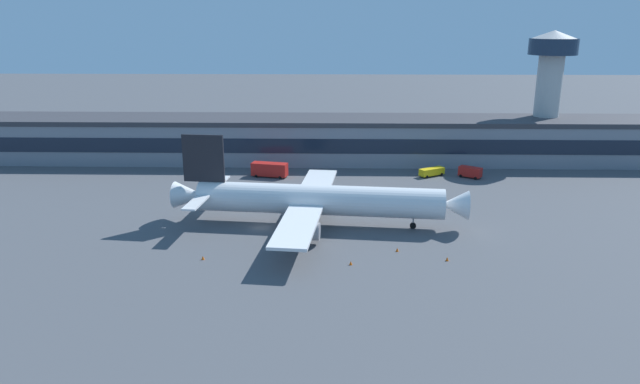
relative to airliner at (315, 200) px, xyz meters
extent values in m
plane|color=#4C4F54|center=(-9.34, -1.63, -4.70)|extent=(600.00, 600.00, 0.00)
cube|color=gray|center=(-9.34, 49.84, 0.38)|extent=(191.24, 16.52, 10.17)
cube|color=#38383D|center=(-9.34, 49.84, 6.07)|extent=(195.06, 16.85, 1.20)
cube|color=#192333|center=(-9.34, 41.53, 0.89)|extent=(187.41, 0.16, 3.66)
cylinder|color=white|center=(0.89, -0.09, 0.01)|extent=(44.45, 9.70, 5.42)
cone|color=white|center=(24.47, -2.40, 0.01)|extent=(5.35, 5.60, 5.14)
cone|color=white|center=(-22.96, 2.25, 0.01)|extent=(6.40, 5.43, 4.87)
cube|color=black|center=(-20.07, 1.97, 7.05)|extent=(7.59, 1.24, 8.66)
cube|color=white|center=(-19.00, 7.85, 0.83)|extent=(3.34, 9.93, 0.30)
cube|color=white|center=(-20.16, -4.01, 0.83)|extent=(3.34, 9.93, 0.30)
cube|color=white|center=(0.14, 12.69, -0.53)|extent=(7.91, 20.35, 0.50)
cube|color=white|center=(-2.33, -12.47, -0.53)|extent=(7.91, 20.35, 0.50)
cylinder|color=#99999E|center=(0.84, 9.62, -2.42)|extent=(4.74, 3.40, 2.98)
cylinder|color=#99999E|center=(-1.05, -9.60, -2.42)|extent=(4.74, 3.40, 2.98)
cylinder|color=black|center=(17.58, -1.73, -4.15)|extent=(1.14, 0.61, 1.10)
cylinder|color=slate|center=(17.58, -1.73, -2.87)|extent=(0.24, 0.24, 2.01)
cylinder|color=black|center=(-1.07, 2.55, -4.15)|extent=(1.14, 0.61, 1.10)
cylinder|color=slate|center=(-1.07, 2.55, -2.87)|extent=(0.24, 0.24, 2.01)
cylinder|color=black|center=(-1.54, -2.30, -4.15)|extent=(1.14, 0.61, 1.10)
cylinder|color=slate|center=(-1.54, -2.30, -2.87)|extent=(0.24, 0.24, 2.01)
cylinder|color=#B7B7B2|center=(58.71, 53.14, 8.86)|extent=(6.35, 6.35, 27.12)
cylinder|color=#1E2D42|center=(58.71, 53.14, 24.41)|extent=(12.06, 12.06, 4.00)
cone|color=#A5A5A5|center=(58.71, 53.14, 27.41)|extent=(10.85, 10.85, 2.00)
cube|color=yellow|center=(26.68, 34.49, -3.55)|extent=(6.49, 5.08, 1.60)
cube|color=black|center=(25.18, 33.56, -3.23)|extent=(2.87, 2.74, 0.40)
cylinder|color=black|center=(25.25, 32.54, -4.35)|extent=(0.75, 0.62, 0.70)
cylinder|color=black|center=(24.30, 34.07, -4.35)|extent=(0.75, 0.62, 0.70)
cylinder|color=black|center=(29.05, 34.91, -4.35)|extent=(0.75, 0.62, 0.70)
cylinder|color=black|center=(28.10, 36.44, -4.35)|extent=(0.75, 0.62, 0.70)
cube|color=red|center=(35.46, 33.38, -3.25)|extent=(5.52, 4.79, 2.20)
cube|color=black|center=(36.63, 32.56, -2.81)|extent=(2.65, 2.70, 0.55)
cylinder|color=black|center=(37.52, 33.14, -4.35)|extent=(0.75, 0.65, 0.70)
cylinder|color=black|center=(36.38, 31.52, -4.35)|extent=(0.75, 0.65, 0.70)
cylinder|color=black|center=(34.54, 35.23, -4.35)|extent=(0.75, 0.65, 0.70)
cylinder|color=black|center=(33.40, 33.61, -4.35)|extent=(0.75, 0.65, 0.70)
cube|color=red|center=(-11.71, 32.99, -2.85)|extent=(8.80, 4.53, 3.00)
cube|color=black|center=(-13.97, 33.48, -2.25)|extent=(3.42, 3.15, 0.75)
cylinder|color=black|center=(-14.85, 32.39, -4.35)|extent=(0.75, 0.44, 0.70)
cylinder|color=black|center=(-14.31, 34.85, -4.35)|extent=(0.75, 0.44, 0.70)
cylinder|color=black|center=(-9.11, 31.13, -4.35)|extent=(0.75, 0.44, 0.70)
cylinder|color=black|center=(-8.57, 33.59, -4.35)|extent=(0.75, 0.44, 0.70)
cone|color=#F2590C|center=(-16.79, -16.45, -4.39)|extent=(0.50, 0.50, 0.62)
cone|color=#F2590C|center=(21.00, -16.04, -4.39)|extent=(0.49, 0.49, 0.62)
cone|color=#F2590C|center=(13.69, -12.43, -4.40)|extent=(0.48, 0.48, 0.60)
cone|color=#F2590C|center=(6.09, -17.91, -4.39)|extent=(0.49, 0.49, 0.62)
camera|label=1|loc=(3.37, -99.35, 31.11)|focal=32.64mm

